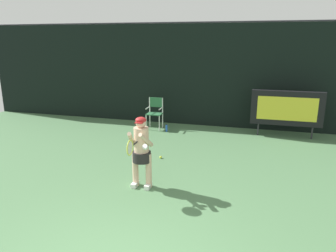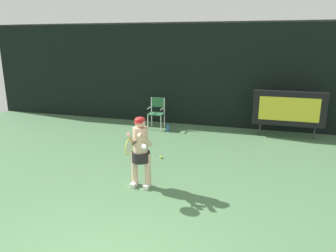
{
  "view_description": "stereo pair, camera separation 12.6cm",
  "coord_description": "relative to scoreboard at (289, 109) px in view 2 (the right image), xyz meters",
  "views": [
    {
      "loc": [
        1.64,
        -2.9,
        3.08
      ],
      "look_at": [
        -0.36,
        4.28,
        1.05
      ],
      "focal_mm": 34.35,
      "sensor_mm": 36.0,
      "label": 1
    },
    {
      "loc": [
        1.76,
        -2.87,
        3.08
      ],
      "look_at": [
        -0.36,
        4.28,
        1.05
      ],
      "focal_mm": 34.35,
      "sensor_mm": 36.0,
      "label": 2
    }
  ],
  "objects": [
    {
      "name": "tennis_ball_spare",
      "position": [
        -3.29,
        -2.94,
        -0.91
      ],
      "size": [
        0.07,
        0.07,
        0.07
      ],
      "color": "#CCDB3D",
      "rests_on": "ground"
    },
    {
      "name": "tennis_racket",
      "position": [
        -3.23,
        -5.14,
        0.1
      ],
      "size": [
        0.03,
        0.6,
        0.31
      ],
      "rotation": [
        0.0,
        0.0,
        -0.16
      ],
      "color": "black"
    },
    {
      "name": "backdrop_screen",
      "position": [
        -2.59,
        0.79,
        0.86
      ],
      "size": [
        18.0,
        0.12,
        3.66
      ],
      "color": "black",
      "rests_on": "ground"
    },
    {
      "name": "water_bottle",
      "position": [
        -3.85,
        -0.42,
        -0.82
      ],
      "size": [
        0.07,
        0.07,
        0.27
      ],
      "color": "blue",
      "rests_on": "ground"
    },
    {
      "name": "tennis_player",
      "position": [
        -3.19,
        -4.65,
        -0.1
      ],
      "size": [
        0.52,
        0.59,
        1.54
      ],
      "color": "white",
      "rests_on": "ground"
    },
    {
      "name": "umpire_chair",
      "position": [
        -4.36,
        -0.11,
        -0.33
      ],
      "size": [
        0.52,
        0.44,
        1.08
      ],
      "color": "white",
      "rests_on": "ground"
    },
    {
      "name": "scoreboard",
      "position": [
        0.0,
        0.0,
        0.0
      ],
      "size": [
        2.2,
        0.21,
        1.5
      ],
      "color": "black",
      "rests_on": "ground"
    }
  ]
}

